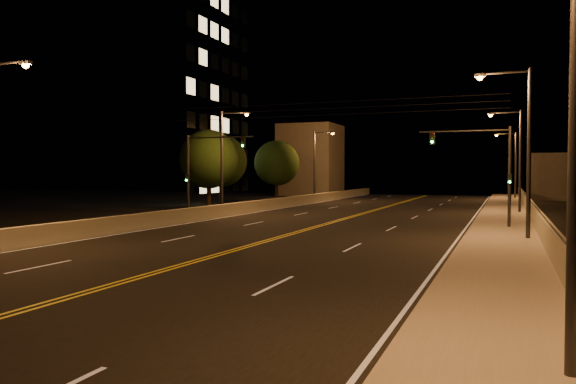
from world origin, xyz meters
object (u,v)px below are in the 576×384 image
(streetlight_5, at_px, (225,154))
(traffic_signal_left, at_px, (201,166))
(streetlight_3, at_px, (513,161))
(tree_2, at_px, (277,163))
(streetlight_0, at_px, (554,77))
(tree_0, at_px, (209,159))
(traffic_signal_right, at_px, (490,165))
(streetlight_2, at_px, (516,154))
(streetlight_1, at_px, (522,142))
(streetlight_6, at_px, (317,160))
(building_tower, at_px, (128,85))
(tree_1, at_px, (221,161))

(streetlight_5, bearing_deg, traffic_signal_left, -78.97)
(streetlight_3, distance_m, tree_2, 28.48)
(streetlight_0, relative_size, tree_2, 1.16)
(traffic_signal_left, xyz_separation_m, tree_0, (-5.38, 10.63, 0.77))
(traffic_signal_right, xyz_separation_m, traffic_signal_left, (-18.76, 0.00, 0.00))
(streetlight_0, relative_size, streetlight_2, 1.00)
(streetlight_1, distance_m, traffic_signal_right, 5.82)
(streetlight_1, height_order, streetlight_5, same)
(traffic_signal_right, relative_size, tree_2, 0.84)
(streetlight_6, distance_m, tree_2, 4.89)
(streetlight_0, bearing_deg, building_tower, 133.04)
(tree_1, bearing_deg, streetlight_6, 62.04)
(streetlight_5, bearing_deg, building_tower, 144.65)
(streetlight_0, height_order, traffic_signal_right, streetlight_0)
(streetlight_0, distance_m, building_tower, 61.38)
(traffic_signal_right, distance_m, traffic_signal_left, 18.76)
(streetlight_1, height_order, tree_0, streetlight_1)
(tree_0, relative_size, tree_1, 1.01)
(streetlight_1, relative_size, tree_0, 1.13)
(streetlight_6, bearing_deg, streetlight_0, -68.06)
(streetlight_1, bearing_deg, building_tower, 148.42)
(traffic_signal_right, bearing_deg, streetlight_2, 83.44)
(tree_1, bearing_deg, building_tower, 166.95)
(traffic_signal_left, height_order, building_tower, building_tower)
(streetlight_1, distance_m, tree_1, 35.55)
(streetlight_0, height_order, streetlight_1, same)
(streetlight_2, distance_m, streetlight_3, 25.67)
(streetlight_1, distance_m, streetlight_2, 18.69)
(streetlight_3, bearing_deg, streetlight_5, -122.86)
(streetlight_3, bearing_deg, traffic_signal_right, -92.23)
(streetlight_3, height_order, traffic_signal_right, streetlight_3)
(traffic_signal_left, bearing_deg, tree_0, 116.86)
(streetlight_0, relative_size, streetlight_5, 1.00)
(streetlight_1, xyz_separation_m, streetlight_2, (0.00, 18.69, 0.00))
(traffic_signal_left, relative_size, building_tower, 0.21)
(tree_0, bearing_deg, streetlight_6, 76.67)
(streetlight_1, distance_m, streetlight_3, 44.36)
(streetlight_0, bearing_deg, traffic_signal_left, 129.67)
(traffic_signal_left, bearing_deg, streetlight_5, 101.03)
(streetlight_6, distance_m, traffic_signal_left, 28.68)
(streetlight_1, xyz_separation_m, tree_0, (-25.66, 16.16, -0.24))
(traffic_signal_right, relative_size, tree_0, 0.82)
(streetlight_2, distance_m, streetlight_6, 26.40)
(streetlight_3, distance_m, traffic_signal_right, 38.87)
(streetlight_2, height_order, streetlight_5, same)
(streetlight_2, xyz_separation_m, traffic_signal_right, (-1.51, -13.16, -1.01))
(streetlight_0, relative_size, tree_0, 1.13)
(building_tower, height_order, tree_1, building_tower)
(streetlight_5, height_order, tree_1, streetlight_5)
(traffic_signal_right, height_order, tree_2, tree_2)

